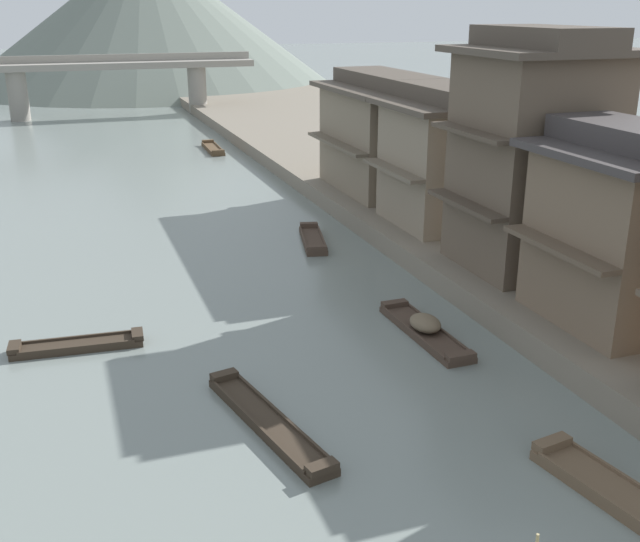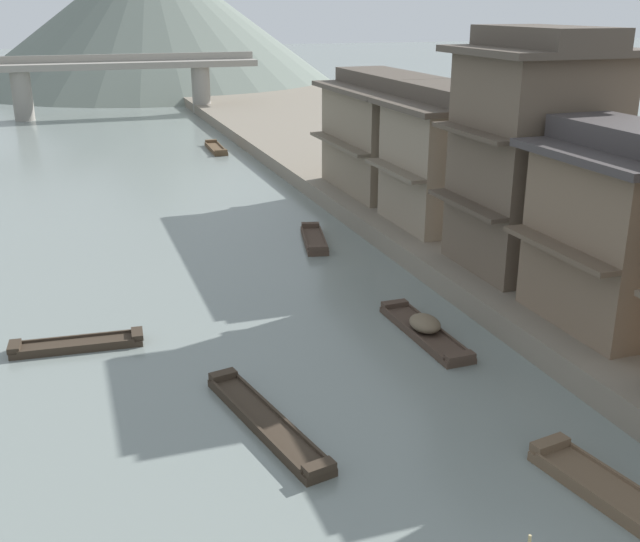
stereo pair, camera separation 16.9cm
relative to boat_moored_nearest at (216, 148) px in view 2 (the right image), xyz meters
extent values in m
cube|color=slate|center=(11.02, -19.56, 0.28)|extent=(18.00, 110.00, 0.86)
cube|color=brown|center=(0.00, 0.00, -0.03)|extent=(1.11, 4.77, 0.23)
cube|color=brown|center=(0.06, 2.22, 0.19)|extent=(0.89, 0.39, 0.21)
cube|color=brown|center=(-0.06, -2.22, 0.19)|extent=(0.89, 0.39, 0.21)
cube|color=brown|center=(-0.45, 0.01, 0.13)|extent=(0.20, 4.25, 0.08)
cube|color=brown|center=(0.45, -0.01, 0.13)|extent=(0.20, 4.25, 0.08)
cube|color=#423328|center=(-0.18, -35.20, -0.05)|extent=(1.17, 4.84, 0.19)
cube|color=#423328|center=(-0.24, -32.95, 0.14)|extent=(0.94, 0.39, 0.17)
cube|color=#423328|center=(-0.12, -37.46, 0.14)|extent=(0.94, 0.39, 0.17)
cube|color=#423328|center=(-0.66, -35.22, 0.09)|extent=(0.20, 4.31, 0.08)
cube|color=#423328|center=(0.30, -35.19, 0.09)|extent=(0.20, 4.31, 0.08)
ellipsoid|color=brown|center=(-0.18, -35.20, 0.31)|extent=(0.97, 1.33, 0.51)
cube|color=#33281E|center=(-6.58, -38.99, -0.04)|extent=(2.02, 5.66, 0.21)
cube|color=#33281E|center=(-7.15, -36.40, 0.16)|extent=(0.82, 0.51, 0.19)
cube|color=#33281E|center=(-6.02, -41.59, 0.16)|extent=(0.82, 0.51, 0.19)
cube|color=#33281E|center=(-6.96, -39.08, 0.11)|extent=(1.17, 5.01, 0.08)
cube|color=#33281E|center=(-6.21, -38.91, 0.11)|extent=(1.17, 5.01, 0.08)
cube|color=#423328|center=(-0.38, -24.31, -0.03)|extent=(1.78, 4.06, 0.23)
cube|color=#423328|center=(0.03, -22.53, 0.19)|extent=(0.89, 0.54, 0.21)
cube|color=#423328|center=(-0.78, -26.09, 0.19)|extent=(0.89, 0.54, 0.21)
cube|color=#423328|center=(-0.79, -24.21, 0.13)|extent=(0.84, 3.38, 0.08)
cube|color=#423328|center=(0.04, -24.40, 0.13)|extent=(0.84, 3.38, 0.08)
cube|color=brown|center=(-0.09, -44.73, -0.03)|extent=(1.91, 4.89, 0.24)
cube|color=brown|center=(-0.47, -42.53, 0.20)|extent=(1.05, 0.53, 0.22)
cube|color=brown|center=(-0.60, -44.82, 0.13)|extent=(0.81, 4.22, 0.08)
cube|color=#33281E|center=(-11.02, -32.48, -0.05)|extent=(4.08, 1.16, 0.19)
cube|color=#33281E|center=(-12.88, -32.36, 0.14)|extent=(0.41, 0.82, 0.17)
cube|color=#33281E|center=(-9.16, -32.61, 0.14)|extent=(0.41, 0.82, 0.17)
cube|color=#33281E|center=(-11.05, -32.89, 0.09)|extent=(3.53, 0.32, 0.08)
cube|color=#33281E|center=(-11.00, -32.08, 0.09)|extent=(3.53, 0.32, 0.08)
cube|color=#75604C|center=(5.18, -37.67, 3.31)|extent=(4.07, 4.79, 5.20)
cube|color=brown|center=(2.80, -37.67, 3.31)|extent=(0.70, 4.79, 0.16)
cube|color=#3D3838|center=(5.18, -37.67, 6.03)|extent=(4.97, 5.69, 0.24)
cube|color=#3D3838|center=(5.18, -37.67, 6.50)|extent=(2.44, 5.69, 0.70)
cube|color=brown|center=(5.50, -32.20, 4.61)|extent=(4.70, 4.63, 7.80)
cube|color=#4D4135|center=(2.80, -32.20, 3.31)|extent=(0.70, 4.63, 0.16)
cube|color=#4D4135|center=(2.80, -32.20, 5.91)|extent=(0.70, 4.63, 0.16)
cube|color=#4C4238|center=(5.50, -32.20, 8.63)|extent=(5.60, 5.53, 0.24)
cube|color=#4C4238|center=(5.50, -32.20, 9.10)|extent=(2.82, 5.53, 0.70)
cube|color=gray|center=(5.49, -25.84, 3.31)|extent=(4.69, 5.02, 5.20)
cube|color=#6E6151|center=(2.80, -25.84, 3.31)|extent=(0.70, 5.02, 0.16)
cube|color=#4C4238|center=(5.49, -25.84, 6.03)|extent=(5.59, 5.92, 0.24)
cube|color=#4C4238|center=(5.49, -25.84, 6.50)|extent=(2.81, 5.92, 0.70)
cube|color=#7F705B|center=(5.54, -18.76, 3.31)|extent=(4.79, 7.24, 5.20)
cube|color=brown|center=(2.80, -18.76, 3.31)|extent=(0.70, 7.24, 0.16)
cube|color=#4C4238|center=(5.54, -18.76, 6.03)|extent=(5.69, 8.14, 0.24)
cube|color=#4C4238|center=(5.54, -18.76, 6.50)|extent=(2.87, 8.14, 0.70)
cube|color=gray|center=(-5.51, 21.07, 4.62)|extent=(27.89, 2.40, 0.60)
cylinder|color=gray|center=(-13.88, 21.07, 2.09)|extent=(1.80, 1.80, 4.47)
cylinder|color=gray|center=(2.86, 21.07, 2.09)|extent=(1.80, 1.80, 4.47)
cube|color=gray|center=(-5.51, 22.07, 5.27)|extent=(27.89, 0.30, 0.70)
cone|color=slate|center=(2.03, 50.47, 8.69)|extent=(48.61, 48.61, 17.67)
camera|label=1|loc=(-10.93, -55.52, 10.17)|focal=42.39mm
camera|label=2|loc=(-10.77, -55.58, 10.17)|focal=42.39mm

